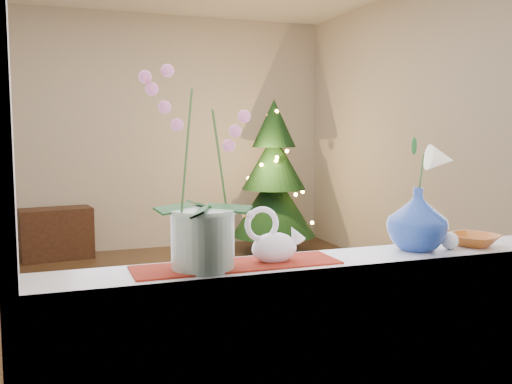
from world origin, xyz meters
TOP-DOWN VIEW (x-y plane):
  - ground at (0.00, 0.00)m, footprint 5.00×5.00m
  - wall_back at (0.00, 2.50)m, footprint 4.50×0.10m
  - wall_front at (0.00, -2.50)m, footprint 4.50×0.10m
  - wall_right at (2.25, 0.00)m, footprint 0.10×5.00m
  - windowsill at (0.00, -2.37)m, footprint 2.20×0.26m
  - window_frame at (0.00, -2.47)m, footprint 2.22×0.06m
  - runner at (-0.38, -2.37)m, footprint 0.70×0.20m
  - orchid_pot at (-0.50, -2.38)m, footprint 0.26×0.26m
  - swan at (-0.25, -2.37)m, footprint 0.22×0.10m
  - blue_vase at (0.34, -2.35)m, footprint 0.29×0.29m
  - lily at (0.34, -2.35)m, footprint 0.15×0.09m
  - paperweight at (0.46, -2.39)m, footprint 0.07×0.07m
  - amber_dish at (0.60, -2.37)m, footprint 0.21×0.21m
  - xmas_tree at (1.39, 1.76)m, footprint 1.11×1.11m
  - side_table at (-0.92, 2.25)m, footprint 0.78×0.46m

SIDE VIEW (x-z plane):
  - ground at x=0.00m, z-range 0.00..0.00m
  - side_table at x=-0.92m, z-range 0.00..0.55m
  - xmas_tree at x=1.39m, z-range 0.00..1.72m
  - windowsill at x=0.00m, z-range 0.88..0.92m
  - runner at x=-0.38m, z-range 0.92..0.93m
  - amber_dish at x=0.60m, z-range 0.92..0.96m
  - paperweight at x=0.46m, z-range 0.92..0.99m
  - swan at x=-0.25m, z-range 0.92..1.10m
  - blue_vase at x=0.34m, z-range 0.92..1.19m
  - orchid_pot at x=-0.50m, z-range 0.92..1.58m
  - lily at x=0.34m, z-range 1.19..1.40m
  - wall_back at x=0.00m, z-range 0.00..2.70m
  - wall_front at x=0.00m, z-range 0.00..2.70m
  - wall_right at x=2.25m, z-range 0.00..2.70m
  - window_frame at x=0.00m, z-range 0.90..2.50m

